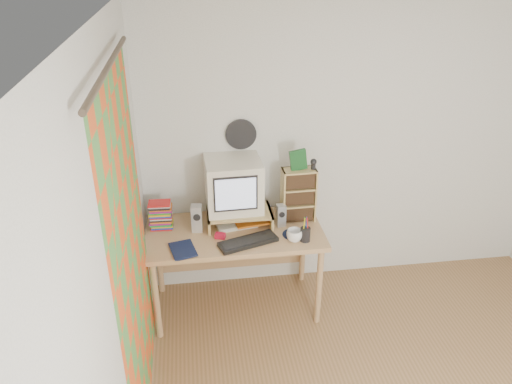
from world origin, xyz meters
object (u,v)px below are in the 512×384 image
object	(u,v)px
desk	(234,241)
crt_monitor	(234,186)
dvd_stack	(161,214)
diary	(171,251)
keyboard	(248,242)
cd_rack	(298,195)
mug	(294,236)

from	to	relation	value
desk	crt_monitor	size ratio (longest dim) A/B	3.22
dvd_stack	diary	size ratio (longest dim) A/B	1.15
keyboard	dvd_stack	distance (m)	0.74
crt_monitor	cd_rack	xyz separation A→B (m)	(0.52, -0.04, -0.10)
cd_rack	diary	size ratio (longest dim) A/B	2.12
crt_monitor	diary	distance (m)	0.72
crt_monitor	keyboard	size ratio (longest dim) A/B	0.96
crt_monitor	mug	distance (m)	0.63
crt_monitor	cd_rack	size ratio (longest dim) A/B	0.96
keyboard	cd_rack	distance (m)	0.59
diary	keyboard	bearing A→B (deg)	-7.18
crt_monitor	keyboard	distance (m)	0.47
mug	diary	xyz separation A→B (m)	(-0.94, -0.04, -0.03)
dvd_stack	cd_rack	xyz separation A→B (m)	(1.11, -0.02, 0.10)
keyboard	mug	size ratio (longest dim) A/B	3.74
cd_rack	diary	world-z (taller)	cd_rack
desk	keyboard	bearing A→B (deg)	-72.32
dvd_stack	cd_rack	distance (m)	1.11
keyboard	desk	bearing A→B (deg)	89.58
cd_rack	keyboard	bearing A→B (deg)	-146.95
desk	diary	size ratio (longest dim) A/B	6.57
desk	keyboard	size ratio (longest dim) A/B	3.08
desk	keyboard	world-z (taller)	keyboard
mug	diary	bearing A→B (deg)	-177.43
cd_rack	diary	distance (m)	1.11
keyboard	cd_rack	bearing A→B (deg)	16.63
crt_monitor	diary	world-z (taller)	crt_monitor
keyboard	mug	distance (m)	0.36
keyboard	mug	bearing A→B (deg)	-20.05
keyboard	cd_rack	xyz separation A→B (m)	(0.45, 0.31, 0.21)
crt_monitor	dvd_stack	size ratio (longest dim) A/B	1.78
cd_rack	mug	xyz separation A→B (m)	(-0.09, -0.32, -0.18)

